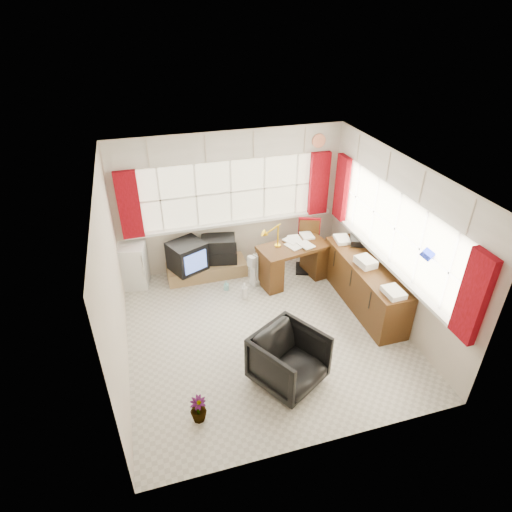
{
  "coord_description": "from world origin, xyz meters",
  "views": [
    {
      "loc": [
        -1.5,
        -4.69,
        4.34
      ],
      "look_at": [
        0.03,
        0.55,
        1.0
      ],
      "focal_mm": 30.0,
      "sensor_mm": 36.0,
      "label": 1
    }
  ],
  "objects_px": {
    "tv_bench": "(207,269)",
    "credenza": "(364,284)",
    "crt_tv": "(187,256)",
    "mini_fridge": "(133,265)",
    "office_chair": "(289,360)",
    "radiator": "(261,270)",
    "desk": "(293,261)",
    "task_chair": "(308,243)",
    "desk_lamp": "(278,230)"
  },
  "relations": [
    {
      "from": "tv_bench",
      "to": "credenza",
      "type": "bearing_deg",
      "value": -33.7
    },
    {
      "from": "crt_tv",
      "to": "mini_fridge",
      "type": "bearing_deg",
      "value": 170.88
    },
    {
      "from": "office_chair",
      "to": "radiator",
      "type": "relative_size",
      "value": 1.39
    },
    {
      "from": "credenza",
      "to": "mini_fridge",
      "type": "relative_size",
      "value": 2.56
    },
    {
      "from": "desk",
      "to": "crt_tv",
      "type": "relative_size",
      "value": 1.79
    },
    {
      "from": "mini_fridge",
      "to": "task_chair",
      "type": "bearing_deg",
      "value": -5.8
    },
    {
      "from": "radiator",
      "to": "mini_fridge",
      "type": "distance_m",
      "value": 2.19
    },
    {
      "from": "tv_bench",
      "to": "mini_fridge",
      "type": "height_order",
      "value": "mini_fridge"
    },
    {
      "from": "tv_bench",
      "to": "mini_fridge",
      "type": "xyz_separation_m",
      "value": [
        -1.25,
        0.08,
        0.27
      ]
    },
    {
      "from": "desk",
      "to": "tv_bench",
      "type": "distance_m",
      "value": 1.55
    },
    {
      "from": "office_chair",
      "to": "mini_fridge",
      "type": "distance_m",
      "value": 3.35
    },
    {
      "from": "desk",
      "to": "credenza",
      "type": "height_order",
      "value": "credenza"
    },
    {
      "from": "task_chair",
      "to": "credenza",
      "type": "bearing_deg",
      "value": -71.14
    },
    {
      "from": "credenza",
      "to": "tv_bench",
      "type": "bearing_deg",
      "value": 146.3
    },
    {
      "from": "office_chair",
      "to": "crt_tv",
      "type": "distance_m",
      "value": 2.82
    },
    {
      "from": "crt_tv",
      "to": "desk",
      "type": "bearing_deg",
      "value": -15.18
    },
    {
      "from": "desk_lamp",
      "to": "credenza",
      "type": "relative_size",
      "value": 0.22
    },
    {
      "from": "office_chair",
      "to": "tv_bench",
      "type": "relative_size",
      "value": 0.58
    },
    {
      "from": "credenza",
      "to": "crt_tv",
      "type": "height_order",
      "value": "credenza"
    },
    {
      "from": "tv_bench",
      "to": "mini_fridge",
      "type": "relative_size",
      "value": 1.79
    },
    {
      "from": "task_chair",
      "to": "crt_tv",
      "type": "distance_m",
      "value": 2.18
    },
    {
      "from": "desk",
      "to": "credenza",
      "type": "xyz_separation_m",
      "value": [
        0.85,
        -0.97,
        0.0
      ]
    },
    {
      "from": "office_chair",
      "to": "radiator",
      "type": "bearing_deg",
      "value": 51.7
    },
    {
      "from": "radiator",
      "to": "tv_bench",
      "type": "xyz_separation_m",
      "value": [
        -0.87,
        0.45,
        -0.11
      ]
    },
    {
      "from": "desk_lamp",
      "to": "mini_fridge",
      "type": "xyz_separation_m",
      "value": [
        -2.42,
        0.55,
        -0.6
      ]
    },
    {
      "from": "radiator",
      "to": "crt_tv",
      "type": "distance_m",
      "value": 1.29
    },
    {
      "from": "desk",
      "to": "crt_tv",
      "type": "bearing_deg",
      "value": 164.82
    },
    {
      "from": "credenza",
      "to": "mini_fridge",
      "type": "distance_m",
      "value": 3.87
    },
    {
      "from": "desk",
      "to": "radiator",
      "type": "relative_size",
      "value": 2.19
    },
    {
      "from": "desk_lamp",
      "to": "radiator",
      "type": "distance_m",
      "value": 0.81
    },
    {
      "from": "desk",
      "to": "tv_bench",
      "type": "relative_size",
      "value": 0.92
    },
    {
      "from": "task_chair",
      "to": "credenza",
      "type": "xyz_separation_m",
      "value": [
        0.44,
        -1.29,
        -0.12
      ]
    },
    {
      "from": "credenza",
      "to": "desk_lamp",
      "type": "bearing_deg",
      "value": 136.73
    },
    {
      "from": "task_chair",
      "to": "desk",
      "type": "bearing_deg",
      "value": -142.63
    },
    {
      "from": "desk_lamp",
      "to": "task_chair",
      "type": "relative_size",
      "value": 0.45
    },
    {
      "from": "office_chair",
      "to": "credenza",
      "type": "relative_size",
      "value": 0.41
    },
    {
      "from": "credenza",
      "to": "office_chair",
      "type": "bearing_deg",
      "value": -144.75
    },
    {
      "from": "credenza",
      "to": "crt_tv",
      "type": "bearing_deg",
      "value": 150.91
    },
    {
      "from": "office_chair",
      "to": "crt_tv",
      "type": "bearing_deg",
      "value": 77.98
    },
    {
      "from": "desk_lamp",
      "to": "task_chair",
      "type": "xyz_separation_m",
      "value": [
        0.67,
        0.24,
        -0.48
      ]
    },
    {
      "from": "desk_lamp",
      "to": "radiator",
      "type": "bearing_deg",
      "value": 175.09
    },
    {
      "from": "desk",
      "to": "radiator",
      "type": "bearing_deg",
      "value": 170.06
    },
    {
      "from": "desk",
      "to": "task_chair",
      "type": "bearing_deg",
      "value": 37.37
    },
    {
      "from": "office_chair",
      "to": "tv_bench",
      "type": "bearing_deg",
      "value": 71.08
    },
    {
      "from": "crt_tv",
      "to": "mini_fridge",
      "type": "relative_size",
      "value": 0.92
    },
    {
      "from": "desk",
      "to": "radiator",
      "type": "distance_m",
      "value": 0.58
    },
    {
      "from": "desk",
      "to": "crt_tv",
      "type": "height_order",
      "value": "crt_tv"
    },
    {
      "from": "task_chair",
      "to": "office_chair",
      "type": "distance_m",
      "value": 2.82
    },
    {
      "from": "task_chair",
      "to": "credenza",
      "type": "distance_m",
      "value": 1.36
    },
    {
      "from": "desk_lamp",
      "to": "crt_tv",
      "type": "xyz_separation_m",
      "value": [
        -1.5,
        0.41,
        -0.49
      ]
    }
  ]
}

